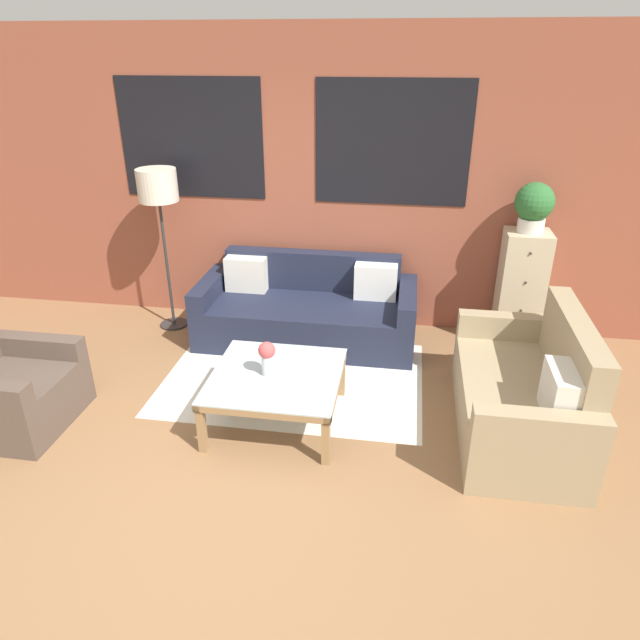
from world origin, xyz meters
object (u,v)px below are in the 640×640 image
(couch_dark, at_px, (307,312))
(floor_lamp, at_px, (158,193))
(settee_vintage, at_px, (525,396))
(drawer_cabinet, at_px, (520,289))
(armchair_corner, at_px, (8,390))
(potted_plant, at_px, (534,205))
(flower_vase, at_px, (267,356))
(coffee_table, at_px, (276,381))

(couch_dark, xyz_separation_m, floor_lamp, (-1.41, 0.06, 1.09))
(couch_dark, bearing_deg, floor_lamp, 177.53)
(settee_vintage, bearing_deg, drawer_cabinet, 83.95)
(settee_vintage, height_order, armchair_corner, settee_vintage)
(floor_lamp, bearing_deg, potted_plant, 2.87)
(settee_vintage, distance_m, drawer_cabinet, 1.51)
(floor_lamp, height_order, flower_vase, floor_lamp)
(coffee_table, bearing_deg, potted_plant, 39.65)
(floor_lamp, xyz_separation_m, potted_plant, (3.38, 0.17, -0.03))
(coffee_table, height_order, floor_lamp, floor_lamp)
(potted_plant, bearing_deg, coffee_table, -140.35)
(armchair_corner, distance_m, floor_lamp, 2.16)
(flower_vase, bearing_deg, settee_vintage, 4.85)
(settee_vintage, distance_m, flower_vase, 1.89)
(floor_lamp, bearing_deg, flower_vase, -47.09)
(floor_lamp, height_order, potted_plant, floor_lamp)
(settee_vintage, bearing_deg, armchair_corner, -172.87)
(couch_dark, distance_m, flower_vase, 1.44)
(armchair_corner, relative_size, drawer_cabinet, 0.76)
(drawer_cabinet, height_order, potted_plant, potted_plant)
(settee_vintage, distance_m, armchair_corner, 3.81)
(flower_vase, bearing_deg, coffee_table, 9.61)
(coffee_table, xyz_separation_m, flower_vase, (-0.06, -0.01, 0.21))
(potted_plant, height_order, flower_vase, potted_plant)
(coffee_table, xyz_separation_m, drawer_cabinet, (1.96, 1.63, 0.20))
(couch_dark, height_order, potted_plant, potted_plant)
(drawer_cabinet, bearing_deg, floor_lamp, -177.13)
(armchair_corner, height_order, drawer_cabinet, drawer_cabinet)
(coffee_table, height_order, drawer_cabinet, drawer_cabinet)
(drawer_cabinet, bearing_deg, couch_dark, -173.36)
(armchair_corner, bearing_deg, settee_vintage, 7.13)
(coffee_table, distance_m, flower_vase, 0.22)
(floor_lamp, distance_m, flower_vase, 2.16)
(armchair_corner, height_order, coffee_table, armchair_corner)
(armchair_corner, height_order, potted_plant, potted_plant)
(armchair_corner, xyz_separation_m, flower_vase, (1.91, 0.31, 0.29))
(drawer_cabinet, bearing_deg, potted_plant, 90.00)
(drawer_cabinet, bearing_deg, settee_vintage, -96.05)
(settee_vintage, relative_size, flower_vase, 5.82)
(couch_dark, distance_m, coffee_table, 1.40)
(couch_dark, xyz_separation_m, potted_plant, (1.98, 0.23, 1.06))
(settee_vintage, relative_size, coffee_table, 1.62)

